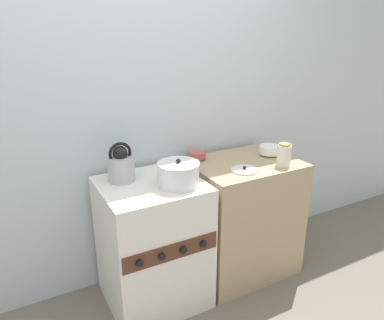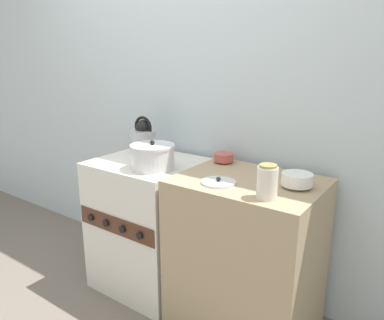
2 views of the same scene
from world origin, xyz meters
The scene contains 9 objects.
wall_back centered at (0.00, 0.66, 1.25)m, with size 7.00×0.06×2.50m.
stove centered at (0.00, 0.29, 0.44)m, with size 0.64×0.61×0.87m.
counter centered at (0.72, 0.29, 0.45)m, with size 0.75×0.58×0.89m.
kettle centered at (-0.14, 0.42, 0.98)m, with size 0.21×0.17×0.26m.
cooking_pot centered at (0.14, 0.19, 0.95)m, with size 0.26×0.26×0.17m.
enamel_bowl centered at (0.96, 0.32, 0.93)m, with size 0.15×0.15×0.07m.
small_ceramic_bowl centered at (0.45, 0.49, 0.92)m, with size 0.12×0.12×0.06m.
storage_jar centered at (0.91, 0.10, 0.97)m, with size 0.09×0.09×0.16m.
loose_pot_lid centered at (0.62, 0.15, 0.90)m, with size 0.18×0.18×0.03m.
Camera 1 is at (-0.79, -1.72, 1.82)m, focal length 35.00 mm.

